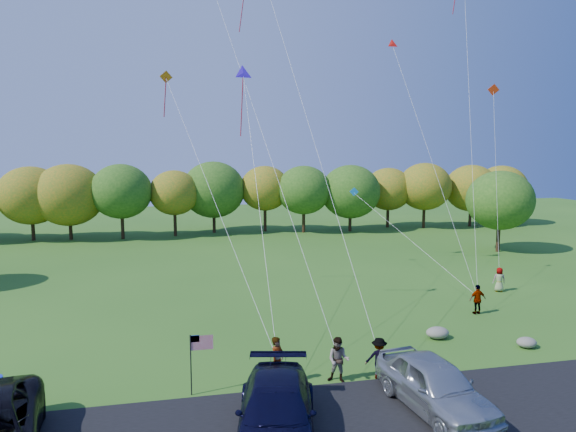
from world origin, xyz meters
name	(u,v)px	position (x,y,z in m)	size (l,w,h in m)	color
ground	(300,377)	(0.00, 0.00, 0.00)	(140.00, 140.00, 0.00)	#2D5C1A
asphalt_lane	(328,427)	(0.00, -4.00, 0.03)	(44.00, 6.00, 0.06)	black
treeline	(224,194)	(0.14, 35.90, 4.59)	(76.81, 27.84, 7.97)	#3A2615
minivan_navy	(276,413)	(-1.80, -4.41, 0.94)	(2.47, 6.08, 1.76)	black
minivan_silver	(435,385)	(3.97, -3.77, 0.98)	(2.17, 5.41, 1.84)	#A2A6AC
flyer_a	(277,361)	(-1.01, -0.49, 0.96)	(0.70, 0.46, 1.92)	#4C4C59
flyer_b	(338,360)	(1.39, -0.80, 0.91)	(0.89, 0.69, 1.83)	#4C4C59
flyer_c	(379,358)	(3.10, -0.80, 0.84)	(1.08, 0.62, 1.68)	#4C4C59
flyer_d	(478,299)	(11.71, 5.84, 0.84)	(0.99, 0.41, 1.69)	#4C4C59
flyer_e	(499,280)	(15.79, 9.80, 0.80)	(0.78, 0.51, 1.60)	#4C4C59
flag_assembly	(197,350)	(-4.10, -0.70, 1.74)	(0.87, 0.56, 2.34)	black
boulder_near	(438,333)	(7.62, 2.79, 0.28)	(1.14, 0.89, 0.57)	gray
boulder_far	(527,342)	(11.12, 0.82, 0.24)	(0.93, 0.78, 0.49)	slate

